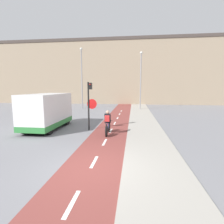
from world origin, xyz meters
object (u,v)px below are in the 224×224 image
object	(u,v)px
traffic_light_pole	(90,101)
van	(47,112)
street_lamp_sidewalk	(141,75)
cyclist_near	(108,123)
street_lamp_far	(82,73)

from	to	relation	value
traffic_light_pole	van	world-z (taller)	traffic_light_pole
street_lamp_sidewalk	cyclist_near	world-z (taller)	street_lamp_sidewalk
street_lamp_far	cyclist_near	size ratio (longest dim) A/B	4.49
traffic_light_pole	street_lamp_sidewalk	bearing A→B (deg)	72.25
street_lamp_far	van	world-z (taller)	street_lamp_far
traffic_light_pole	cyclist_near	size ratio (longest dim) A/B	1.81
street_lamp_far	street_lamp_sidewalk	world-z (taller)	street_lamp_far
traffic_light_pole	street_lamp_sidewalk	xyz separation A→B (m)	(3.84, 12.00, 2.51)
cyclist_near	street_lamp_far	bearing A→B (deg)	112.98
street_lamp_far	cyclist_near	distance (m)	14.47
traffic_light_pole	van	xyz separation A→B (m)	(-3.06, -0.05, -0.81)
street_lamp_sidewalk	cyclist_near	distance (m)	13.83
street_lamp_sidewalk	van	size ratio (longest dim) A/B	1.67
cyclist_near	van	size ratio (longest dim) A/B	0.40
traffic_light_pole	cyclist_near	xyz separation A→B (m)	(1.39, -1.07, -1.30)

